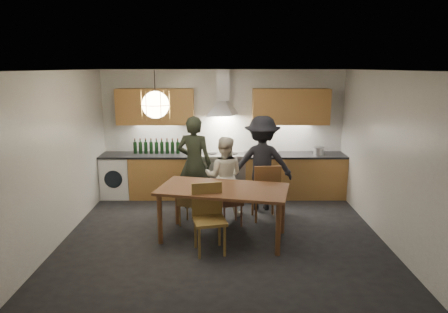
{
  "coord_description": "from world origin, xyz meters",
  "views": [
    {
      "loc": [
        0.01,
        -6.04,
        2.65
      ],
      "look_at": [
        0.02,
        0.4,
        1.2
      ],
      "focal_mm": 32.0,
      "sensor_mm": 36.0,
      "label": 1
    }
  ],
  "objects_px": {
    "person_right": "(262,163)",
    "mixing_bowl": "(270,153)",
    "chair_front": "(208,213)",
    "stock_pot": "(319,151)",
    "wine_bottles": "(156,146)",
    "person_left": "(194,163)",
    "person_mid": "(224,176)",
    "chair_back_left": "(189,200)",
    "dining_table": "(223,194)"
  },
  "relations": [
    {
      "from": "person_left",
      "to": "mixing_bowl",
      "type": "height_order",
      "value": "person_left"
    },
    {
      "from": "person_left",
      "to": "stock_pot",
      "type": "xyz_separation_m",
      "value": [
        2.48,
        0.68,
        0.09
      ]
    },
    {
      "from": "wine_bottles",
      "to": "mixing_bowl",
      "type": "bearing_deg",
      "value": -2.57
    },
    {
      "from": "chair_front",
      "to": "stock_pot",
      "type": "xyz_separation_m",
      "value": [
        2.16,
        2.45,
        0.4
      ]
    },
    {
      "from": "person_right",
      "to": "wine_bottles",
      "type": "bearing_deg",
      "value": -18.61
    },
    {
      "from": "dining_table",
      "to": "chair_back_left",
      "type": "xyz_separation_m",
      "value": [
        -0.58,
        0.5,
        -0.28
      ]
    },
    {
      "from": "person_mid",
      "to": "person_right",
      "type": "xyz_separation_m",
      "value": [
        0.71,
        0.31,
        0.16
      ]
    },
    {
      "from": "chair_back_left",
      "to": "wine_bottles",
      "type": "height_order",
      "value": "wine_bottles"
    },
    {
      "from": "person_mid",
      "to": "stock_pot",
      "type": "xyz_separation_m",
      "value": [
        1.93,
        1.0,
        0.25
      ]
    },
    {
      "from": "stock_pot",
      "to": "person_right",
      "type": "bearing_deg",
      "value": -150.76
    },
    {
      "from": "person_mid",
      "to": "person_right",
      "type": "distance_m",
      "value": 0.79
    },
    {
      "from": "chair_front",
      "to": "person_right",
      "type": "bearing_deg",
      "value": 49.44
    },
    {
      "from": "person_mid",
      "to": "wine_bottles",
      "type": "relative_size",
      "value": 1.51
    },
    {
      "from": "person_right",
      "to": "wine_bottles",
      "type": "distance_m",
      "value": 2.25
    },
    {
      "from": "chair_back_left",
      "to": "wine_bottles",
      "type": "bearing_deg",
      "value": -43.24
    },
    {
      "from": "dining_table",
      "to": "chair_front",
      "type": "distance_m",
      "value": 0.48
    },
    {
      "from": "person_left",
      "to": "person_right",
      "type": "height_order",
      "value": "person_left"
    },
    {
      "from": "person_left",
      "to": "stock_pot",
      "type": "height_order",
      "value": "person_left"
    },
    {
      "from": "chair_front",
      "to": "person_left",
      "type": "xyz_separation_m",
      "value": [
        -0.33,
        1.77,
        0.32
      ]
    },
    {
      "from": "person_left",
      "to": "person_right",
      "type": "xyz_separation_m",
      "value": [
        1.27,
        -0.0,
        -0.0
      ]
    },
    {
      "from": "mixing_bowl",
      "to": "person_left",
      "type": "bearing_deg",
      "value": -155.22
    },
    {
      "from": "person_mid",
      "to": "wine_bottles",
      "type": "distance_m",
      "value": 1.81
    },
    {
      "from": "chair_back_left",
      "to": "stock_pot",
      "type": "relative_size",
      "value": 3.79
    },
    {
      "from": "chair_back_left",
      "to": "person_mid",
      "type": "bearing_deg",
      "value": -115.65
    },
    {
      "from": "person_left",
      "to": "mixing_bowl",
      "type": "distance_m",
      "value": 1.65
    },
    {
      "from": "stock_pot",
      "to": "wine_bottles",
      "type": "bearing_deg",
      "value": 177.92
    },
    {
      "from": "person_left",
      "to": "mixing_bowl",
      "type": "relative_size",
      "value": 5.33
    },
    {
      "from": "person_left",
      "to": "chair_back_left",
      "type": "bearing_deg",
      "value": 100.33
    },
    {
      "from": "person_left",
      "to": "mixing_bowl",
      "type": "bearing_deg",
      "value": -142.65
    },
    {
      "from": "person_right",
      "to": "mixing_bowl",
      "type": "xyz_separation_m",
      "value": [
        0.24,
        0.7,
        0.05
      ]
    },
    {
      "from": "person_mid",
      "to": "stock_pot",
      "type": "distance_m",
      "value": 2.18
    },
    {
      "from": "person_mid",
      "to": "stock_pot",
      "type": "bearing_deg",
      "value": -145.85
    },
    {
      "from": "person_mid",
      "to": "person_right",
      "type": "bearing_deg",
      "value": -149.27
    },
    {
      "from": "chair_back_left",
      "to": "person_right",
      "type": "distance_m",
      "value": 1.62
    },
    {
      "from": "chair_back_left",
      "to": "person_left",
      "type": "bearing_deg",
      "value": -71.06
    },
    {
      "from": "person_mid",
      "to": "mixing_bowl",
      "type": "height_order",
      "value": "person_mid"
    },
    {
      "from": "stock_pot",
      "to": "wine_bottles",
      "type": "relative_size",
      "value": 0.22
    },
    {
      "from": "dining_table",
      "to": "person_right",
      "type": "bearing_deg",
      "value": 74.73
    },
    {
      "from": "person_left",
      "to": "person_mid",
      "type": "height_order",
      "value": "person_left"
    },
    {
      "from": "dining_table",
      "to": "chair_front",
      "type": "bearing_deg",
      "value": -106.06
    },
    {
      "from": "chair_front",
      "to": "stock_pot",
      "type": "distance_m",
      "value": 3.29
    },
    {
      "from": "chair_back_left",
      "to": "person_mid",
      "type": "relative_size",
      "value": 0.55
    },
    {
      "from": "chair_front",
      "to": "person_right",
      "type": "distance_m",
      "value": 2.02
    },
    {
      "from": "person_left",
      "to": "wine_bottles",
      "type": "height_order",
      "value": "person_left"
    },
    {
      "from": "person_right",
      "to": "stock_pot",
      "type": "relative_size",
      "value": 8.49
    },
    {
      "from": "chair_back_left",
      "to": "wine_bottles",
      "type": "xyz_separation_m",
      "value": [
        -0.8,
        1.67,
        0.6
      ]
    },
    {
      "from": "chair_front",
      "to": "mixing_bowl",
      "type": "bearing_deg",
      "value": 51.97
    },
    {
      "from": "chair_front",
      "to": "mixing_bowl",
      "type": "distance_m",
      "value": 2.75
    },
    {
      "from": "wine_bottles",
      "to": "stock_pot",
      "type": "bearing_deg",
      "value": -2.08
    },
    {
      "from": "dining_table",
      "to": "person_right",
      "type": "relative_size",
      "value": 1.2
    }
  ]
}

